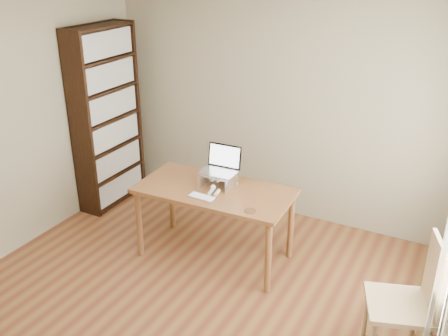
# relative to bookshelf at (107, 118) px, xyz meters

# --- Properties ---
(room) EXTENTS (4.04, 4.54, 2.64)m
(room) POSITION_rel_bookshelf_xyz_m (1.86, -1.54, 0.25)
(room) COLOR #5B2A18
(room) RESTS_ON ground
(bookshelf) EXTENTS (0.30, 0.90, 2.10)m
(bookshelf) POSITION_rel_bookshelf_xyz_m (0.00, 0.00, 0.00)
(bookshelf) COLOR black
(bookshelf) RESTS_ON ground
(desk) EXTENTS (1.51, 0.80, 0.75)m
(desk) POSITION_rel_bookshelf_xyz_m (1.70, -0.51, -0.39)
(desk) COLOR brown
(desk) RESTS_ON ground
(laptop_stand) EXTENTS (0.32, 0.25, 0.13)m
(laptop_stand) POSITION_rel_bookshelf_xyz_m (1.70, -0.43, -0.22)
(laptop_stand) COLOR silver
(laptop_stand) RESTS_ON desk
(laptop) EXTENTS (0.35, 0.30, 0.24)m
(laptop) POSITION_rel_bookshelf_xyz_m (1.70, -0.37, -0.11)
(laptop) COLOR silver
(laptop) RESTS_ON laptop_stand
(keyboard) EXTENTS (0.26, 0.12, 0.02)m
(keyboard) POSITION_rel_bookshelf_xyz_m (1.69, -0.73, -0.29)
(keyboard) COLOR silver
(keyboard) RESTS_ON desk
(coaster) EXTENTS (0.11, 0.11, 0.01)m
(coaster) POSITION_rel_bookshelf_xyz_m (2.19, -0.74, -0.30)
(coaster) COLOR brown
(coaster) RESTS_ON desk
(cat) EXTENTS (0.26, 0.49, 0.16)m
(cat) POSITION_rel_bookshelf_xyz_m (1.72, -0.40, -0.23)
(cat) COLOR #453E36
(cat) RESTS_ON desk
(chair) EXTENTS (0.58, 0.58, 1.03)m
(chair) POSITION_rel_bookshelf_xyz_m (3.61, -1.08, -0.49)
(chair) COLOR tan
(chair) RESTS_ON ground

